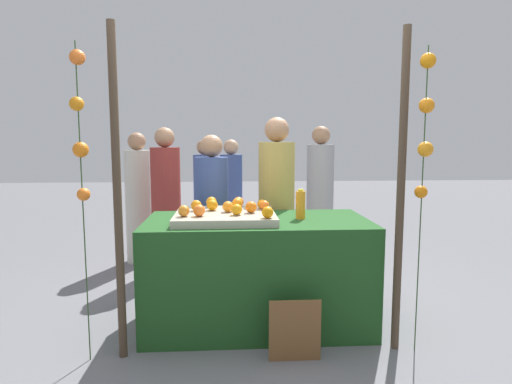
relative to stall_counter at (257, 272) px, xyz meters
name	(u,v)px	position (x,y,z in m)	size (l,w,h in m)	color
ground_plane	(257,323)	(0.00, 0.00, -0.43)	(24.00, 24.00, 0.00)	slate
stall_counter	(257,272)	(0.00, 0.00, 0.00)	(1.76, 0.89, 0.86)	#1E4C1E
orange_tray	(225,216)	(-0.25, -0.01, 0.46)	(0.78, 0.71, 0.06)	#B2AD99
orange_0	(196,205)	(-0.49, 0.08, 0.53)	(0.09, 0.09, 0.09)	orange
orange_1	(262,204)	(0.05, 0.16, 0.53)	(0.08, 0.08, 0.08)	orange
orange_2	(265,205)	(0.07, 0.08, 0.53)	(0.08, 0.08, 0.08)	orange
orange_3	(251,207)	(-0.05, -0.05, 0.54)	(0.09, 0.09, 0.09)	orange
orange_4	(199,210)	(-0.45, -0.18, 0.54)	(0.09, 0.09, 0.09)	orange
orange_5	(237,210)	(-0.17, -0.14, 0.53)	(0.09, 0.09, 0.09)	orange
orange_6	(184,211)	(-0.56, -0.18, 0.53)	(0.09, 0.09, 0.09)	orange
orange_7	(268,212)	(0.06, -0.28, 0.53)	(0.09, 0.09, 0.09)	orange
orange_8	(228,207)	(-0.23, 0.00, 0.53)	(0.09, 0.09, 0.09)	orange
orange_9	(212,205)	(-0.36, 0.09, 0.54)	(0.09, 0.09, 0.09)	orange
orange_10	(237,203)	(-0.16, 0.16, 0.54)	(0.09, 0.09, 0.09)	orange
orange_11	(211,202)	(-0.37, 0.26, 0.54)	(0.09, 0.09, 0.09)	orange
orange_12	(239,202)	(-0.14, 0.26, 0.53)	(0.09, 0.09, 0.09)	orange
juice_bottle	(300,205)	(0.35, 0.00, 0.54)	(0.08, 0.08, 0.24)	orange
chalkboard_sign	(295,331)	(0.21, -0.61, -0.23)	(0.35, 0.03, 0.44)	brown
vendor_left	(212,222)	(-0.38, 0.68, 0.28)	(0.31, 0.31, 1.54)	#384C8C
vendor_right	(276,214)	(0.23, 0.65, 0.36)	(0.34, 0.34, 1.70)	tan
crowd_person_0	(139,202)	(-1.32, 1.90, 0.30)	(0.32, 0.32, 1.58)	beige
crowd_person_1	(320,198)	(0.90, 1.87, 0.34)	(0.33, 0.33, 1.66)	#99999E
crowd_person_2	(205,199)	(-0.55, 2.46, 0.26)	(0.30, 0.30, 1.49)	#384C8C
crowd_person_3	(231,199)	(-0.19, 2.44, 0.26)	(0.30, 0.30, 1.49)	#384C8C
crowd_person_4	(166,206)	(-0.92, 1.46, 0.33)	(0.33, 0.33, 1.63)	maroon
canopy_post_left	(117,196)	(-0.96, -0.49, 0.69)	(0.06, 0.06, 2.24)	#473828
canopy_post_right	(401,193)	(0.96, -0.49, 0.69)	(0.06, 0.06, 2.24)	#473828
garland_strand_left	(79,125)	(-1.17, -0.52, 1.15)	(0.11, 0.11, 2.11)	#2D4C23
garland_strand_right	(426,124)	(1.09, -0.54, 1.17)	(0.11, 0.11, 2.11)	#2D4C23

